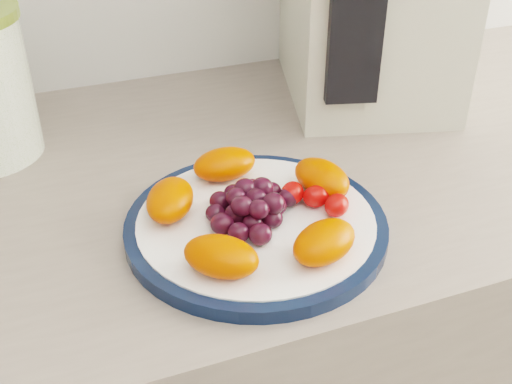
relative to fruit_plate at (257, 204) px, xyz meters
name	(u,v)px	position (x,y,z in m)	size (l,w,h in m)	color
plate_rim	(256,226)	(0.00, 0.00, -0.03)	(0.27, 0.27, 0.01)	#0B1933
plate_face	(256,225)	(0.00, 0.00, -0.02)	(0.25, 0.25, 0.02)	white
fruit_plate	(257,204)	(0.00, 0.00, 0.00)	(0.24, 0.23, 0.04)	#E13300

